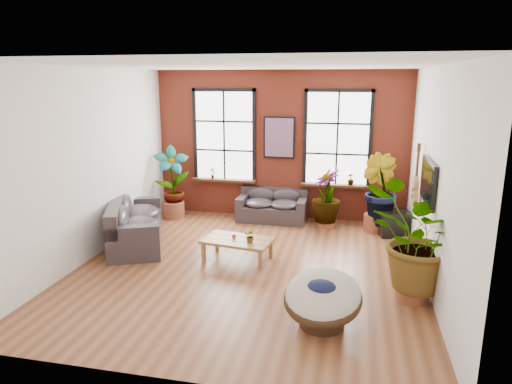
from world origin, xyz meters
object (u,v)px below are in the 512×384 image
sofa_back (272,206)px  coffee_table (237,242)px  papasan_chair (323,298)px  sofa_left (133,224)px

sofa_back → coffee_table: (-0.19, -2.60, 0.02)m
papasan_chair → coffee_table: bearing=140.5°
coffee_table → papasan_chair: (1.71, -2.03, 0.05)m
sofa_left → coffee_table: bearing=-124.0°
sofa_back → coffee_table: bearing=-93.8°
sofa_back → coffee_table: 2.61m
sofa_back → sofa_left: bearing=-138.7°
sofa_left → coffee_table: size_ratio=1.85×
sofa_back → sofa_left: size_ratio=0.65×
sofa_left → coffee_table: sofa_left is taller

